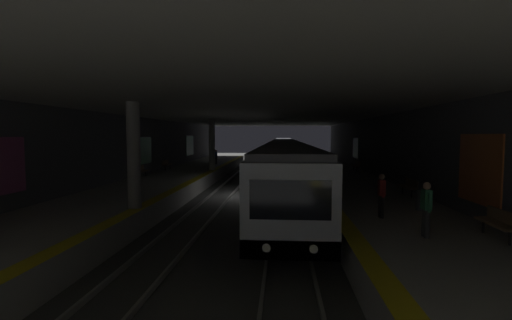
{
  "coord_description": "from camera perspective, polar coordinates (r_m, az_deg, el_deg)",
  "views": [
    {
      "loc": [
        -24.47,
        -1.97,
        4.18
      ],
      "look_at": [
        11.94,
        0.68,
        1.67
      ],
      "focal_mm": 25.22,
      "sensor_mm": 36.0,
      "label": 1
    }
  ],
  "objects": [
    {
      "name": "platform_left",
      "position": [
        25.16,
        14.65,
        -4.54
      ],
      "size": [
        60.0,
        5.3,
        1.06
      ],
      "color": "#A8A59E",
      "rests_on": "ground"
    },
    {
      "name": "ground_plane",
      "position": [
        24.9,
        -0.44,
        -5.73
      ],
      "size": [
        120.0,
        120.0,
        0.0
      ],
      "primitive_type": "plane",
      "color": "#42423F"
    },
    {
      "name": "track_left",
      "position": [
        24.81,
        4.66,
        -5.59
      ],
      "size": [
        60.0,
        1.53,
        0.16
      ],
      "color": "gray",
      "rests_on": "ground"
    },
    {
      "name": "suitcase_rolling",
      "position": [
        27.82,
        13.15,
        -1.89
      ],
      "size": [
        0.43,
        0.26,
        1.01
      ],
      "color": "black",
      "rests_on": "platform_left"
    },
    {
      "name": "wall_left",
      "position": [
        25.61,
        21.13,
        0.59
      ],
      "size": [
        60.0,
        0.56,
        5.6
      ],
      "color": "#56565B",
      "rests_on": "ground"
    },
    {
      "name": "bench_left_mid",
      "position": [
        20.27,
        23.07,
        -3.76
      ],
      "size": [
        1.7,
        0.47,
        0.86
      ],
      "color": "#262628",
      "rests_on": "platform_left"
    },
    {
      "name": "pillar_far",
      "position": [
        32.63,
        -7.01,
        2.41
      ],
      "size": [
        0.56,
        0.56,
        4.55
      ],
      "color": "gray",
      "rests_on": "platform_right"
    },
    {
      "name": "ceiling_slab",
      "position": [
        24.6,
        -0.44,
        7.72
      ],
      "size": [
        60.0,
        19.4,
        0.4
      ],
      "color": "#ADAAA3",
      "rests_on": "wall_left"
    },
    {
      "name": "bench_right_mid",
      "position": [
        28.17,
        -17.76,
        -1.56
      ],
      "size": [
        1.7,
        0.47,
        0.86
      ],
      "color": "#262628",
      "rests_on": "platform_right"
    },
    {
      "name": "metro_train",
      "position": [
        40.16,
        4.49,
        0.85
      ],
      "size": [
        60.67,
        2.83,
        3.49
      ],
      "color": "#B7BCC6",
      "rests_on": "track_left"
    },
    {
      "name": "bench_left_far",
      "position": [
        32.99,
        15.63,
        -0.74
      ],
      "size": [
        1.7,
        0.47,
        0.86
      ],
      "color": "#262628",
      "rests_on": "platform_left"
    },
    {
      "name": "trash_bin",
      "position": [
        16.63,
        24.75,
        -5.79
      ],
      "size": [
        0.44,
        0.44,
        0.85
      ],
      "color": "#595B5E",
      "rests_on": "platform_left"
    },
    {
      "name": "person_walking_mid",
      "position": [
        14.48,
        19.27,
        -5.08
      ],
      "size": [
        0.6,
        0.23,
        1.68
      ],
      "color": "black",
      "rests_on": "platform_left"
    },
    {
      "name": "person_standing_far",
      "position": [
        39.04,
        -6.34,
        0.57
      ],
      "size": [
        0.6,
        0.22,
        1.58
      ],
      "color": "#282828",
      "rests_on": "platform_right"
    },
    {
      "name": "bench_left_near",
      "position": [
        13.25,
        34.14,
        -8.09
      ],
      "size": [
        1.7,
        0.47,
        0.86
      ],
      "color": "#262628",
      "rests_on": "platform_left"
    },
    {
      "name": "wall_right",
      "position": [
        27.06,
        -20.8,
        0.76
      ],
      "size": [
        60.0,
        0.56,
        5.6
      ],
      "color": "#56565B",
      "rests_on": "ground"
    },
    {
      "name": "bench_right_far",
      "position": [
        33.76,
        -13.98,
        -0.6
      ],
      "size": [
        1.7,
        0.47,
        0.86
      ],
      "color": "#262628",
      "rests_on": "platform_right"
    },
    {
      "name": "person_boarding",
      "position": [
        35.82,
        9.89,
        0.18
      ],
      "size": [
        0.6,
        0.22,
        1.53
      ],
      "color": "#303030",
      "rests_on": "platform_left"
    },
    {
      "name": "person_waiting_near",
      "position": [
        12.25,
        25.38,
        -6.79
      ],
      "size": [
        0.6,
        0.23,
        1.71
      ],
      "color": "#3E3E3E",
      "rests_on": "platform_left"
    },
    {
      "name": "platform_right",
      "position": [
        26.16,
        -14.92,
        -4.22
      ],
      "size": [
        60.0,
        5.3,
        1.06
      ],
      "color": "#A8A59E",
      "rests_on": "ground"
    },
    {
      "name": "pillar_near",
      "position": [
        16.2,
        -18.81,
        0.7
      ],
      "size": [
        0.56,
        0.56,
        4.55
      ],
      "color": "gray",
      "rests_on": "platform_right"
    },
    {
      "name": "track_right",
      "position": [
        25.16,
        -5.46,
        -5.46
      ],
      "size": [
        60.0,
        1.53,
        0.16
      ],
      "color": "gray",
      "rests_on": "ground"
    }
  ]
}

